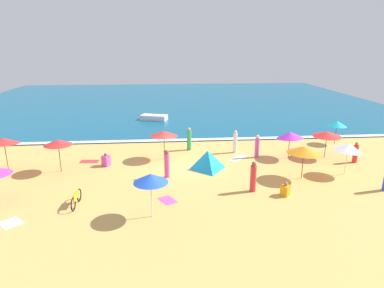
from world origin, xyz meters
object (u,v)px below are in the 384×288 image
(beach_umbrella_3, at_px, (58,142))
(beachgoer_5, at_px, (285,190))
(beachgoer_0, at_px, (189,139))
(beach_tent, at_px, (208,160))
(beach_umbrella_6, at_px, (151,178))
(beachgoer_9, at_px, (167,164))
(beachgoer_3, at_px, (106,160))
(beach_umbrella_0, at_px, (304,150))
(parked_bicycle, at_px, (76,199))
(beachgoer_1, at_px, (257,147))
(small_boat_0, at_px, (154,117))
(beach_umbrella_1, at_px, (327,134))
(beach_umbrella_9, at_px, (164,134))
(beachgoer_10, at_px, (356,153))
(beach_umbrella_4, at_px, (290,135))
(beach_umbrella_7, at_px, (4,141))
(beach_umbrella_2, at_px, (337,124))
(beachgoer_8, at_px, (253,177))
(beach_umbrella_5, at_px, (348,147))

(beach_umbrella_3, xyz_separation_m, beachgoer_5, (13.83, -4.91, -1.71))
(beachgoer_0, height_order, beachgoer_5, beachgoer_0)
(beach_umbrella_3, distance_m, beach_tent, 10.07)
(beach_umbrella_6, bearing_deg, beachgoer_9, 81.02)
(beachgoer_5, bearing_deg, beachgoer_9, 153.71)
(beachgoer_3, relative_size, beachgoer_9, 0.52)
(beachgoer_3, bearing_deg, beachgoer_5, -27.70)
(beach_umbrella_0, height_order, beach_tent, beach_umbrella_0)
(parked_bicycle, distance_m, beachgoer_1, 13.63)
(beachgoer_5, relative_size, small_boat_0, 0.26)
(beach_umbrella_1, bearing_deg, beachgoer_0, 165.19)
(beach_umbrella_1, bearing_deg, beach_tent, -169.98)
(beach_umbrella_6, xyz_separation_m, beach_umbrella_9, (0.65, 8.69, -0.09))
(beachgoer_0, relative_size, beachgoer_10, 1.22)
(beach_umbrella_9, relative_size, parked_bicycle, 1.56)
(beach_umbrella_9, xyz_separation_m, beachgoer_10, (13.84, -1.90, -1.26))
(beach_umbrella_4, relative_size, small_boat_0, 0.89)
(beach_umbrella_1, height_order, beach_umbrella_7, beach_umbrella_7)
(beach_umbrella_2, relative_size, beachgoer_5, 2.74)
(beach_umbrella_2, height_order, small_boat_0, beach_umbrella_2)
(beach_umbrella_0, xyz_separation_m, beach_tent, (-5.81, 2.27, -1.28))
(beach_umbrella_9, xyz_separation_m, small_boat_0, (-1.12, 13.17, -1.60))
(parked_bicycle, bearing_deg, beach_umbrella_2, 27.08)
(beach_umbrella_3, xyz_separation_m, beachgoer_0, (9.02, 4.07, -1.18))
(beachgoer_1, distance_m, beachgoer_3, 11.18)
(beach_umbrella_1, xyz_separation_m, beach_umbrella_7, (-22.93, -0.72, 0.21))
(beach_tent, height_order, beachgoer_5, beach_tent)
(beachgoer_5, height_order, beachgoer_8, beachgoer_8)
(parked_bicycle, xyz_separation_m, beachgoer_1, (11.73, 6.93, 0.47))
(beach_umbrella_3, relative_size, beach_umbrella_4, 0.85)
(beach_umbrella_7, xyz_separation_m, beachgoer_0, (12.76, 3.41, -1.16))
(beach_umbrella_7, xyz_separation_m, beachgoer_10, (24.58, -0.58, -1.33))
(beachgoer_3, distance_m, beachgoer_10, 17.98)
(beach_tent, relative_size, small_boat_0, 0.74)
(beach_umbrella_5, xyz_separation_m, beachgoer_10, (1.95, 2.19, -1.18))
(beach_umbrella_3, distance_m, beach_umbrella_6, 9.24)
(beach_tent, height_order, beachgoer_8, beachgoer_8)
(beach_umbrella_1, height_order, beachgoer_0, beach_umbrella_1)
(beach_tent, xyz_separation_m, beachgoer_8, (2.16, -3.93, 0.22))
(beach_umbrella_1, relative_size, beach_umbrella_9, 1.02)
(beach_umbrella_2, distance_m, beachgoer_9, 15.99)
(beach_umbrella_7, xyz_separation_m, beach_umbrella_9, (10.74, 1.32, -0.06))
(parked_bicycle, distance_m, beachgoer_5, 11.55)
(beach_umbrella_4, distance_m, beachgoer_8, 7.15)
(beach_umbrella_6, distance_m, small_boat_0, 21.94)
(beach_umbrella_1, bearing_deg, beachgoer_8, -141.78)
(beach_umbrella_0, distance_m, beach_umbrella_7, 19.78)
(beach_umbrella_6, bearing_deg, small_boat_0, 91.23)
(beach_umbrella_1, height_order, beach_tent, beach_umbrella_1)
(beach_umbrella_7, relative_size, beachgoer_3, 2.45)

